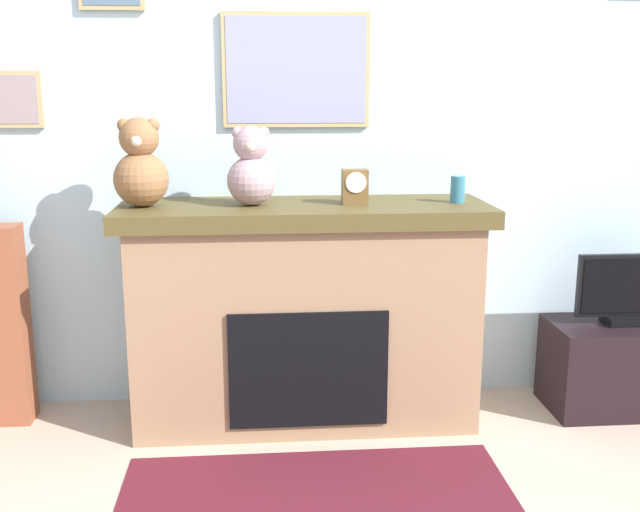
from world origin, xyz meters
TOP-DOWN VIEW (x-y plane):
  - back_wall at (0.00, 2.00)m, footprint 5.20×0.15m
  - fireplace at (0.06, 1.67)m, footprint 1.71×0.60m
  - tv_stand at (1.64, 1.64)m, footprint 0.71×0.40m
  - television at (1.64, 1.64)m, footprint 0.51×0.14m
  - candle_jar at (0.78, 1.65)m, footprint 0.07×0.07m
  - mantel_clock at (0.30, 1.65)m, footprint 0.12×0.09m
  - teddy_bear_cream at (-0.67, 1.65)m, footprint 0.25×0.25m
  - teddy_bear_tan at (-0.18, 1.65)m, footprint 0.22×0.22m

SIDE VIEW (x-z plane):
  - tv_stand at x=1.64m, z-range 0.00..0.45m
  - fireplace at x=0.06m, z-range 0.01..1.06m
  - television at x=1.64m, z-range 0.44..0.78m
  - candle_jar at x=0.78m, z-range 1.06..1.18m
  - mantel_clock at x=0.30m, z-range 1.06..1.22m
  - teddy_bear_tan at x=-0.18m, z-range 1.04..1.40m
  - teddy_bear_cream at x=-0.67m, z-range 1.04..1.43m
  - back_wall at x=0.00m, z-range 0.00..2.60m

